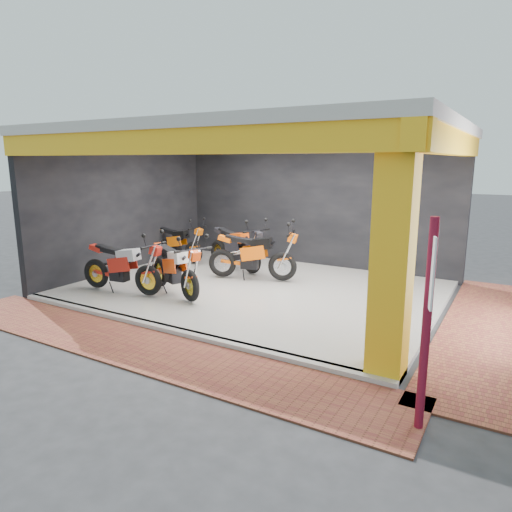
{
  "coord_description": "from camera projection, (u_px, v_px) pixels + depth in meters",
  "views": [
    {
      "loc": [
        5.2,
        -6.85,
        3.0
      ],
      "look_at": [
        0.12,
        1.8,
        0.9
      ],
      "focal_mm": 32.0,
      "sensor_mm": 36.0,
      "label": 1
    }
  ],
  "objects": [
    {
      "name": "header_beam_front",
      "position": [
        163.0,
        142.0,
        7.45
      ],
      "size": [
        8.4,
        0.3,
        0.4
      ],
      "primitive_type": "cube",
      "color": "yellow",
      "rests_on": "corner_column"
    },
    {
      "name": "ground",
      "position": [
        205.0,
        316.0,
        8.97
      ],
      "size": [
        80.0,
        80.0,
        0.0
      ],
      "primitive_type": "plane",
      "color": "#2D2D30",
      "rests_on": "ground"
    },
    {
      "name": "showroom_ceiling",
      "position": [
        256.0,
        133.0,
        9.92
      ],
      "size": [
        8.4,
        6.4,
        0.2
      ],
      "primitive_type": "cube",
      "color": "beige",
      "rests_on": "corner_column"
    },
    {
      "name": "header_beam_right",
      "position": [
        452.0,
        143.0,
        8.0
      ],
      "size": [
        0.3,
        6.4,
        0.4
      ],
      "primitive_type": "cube",
      "color": "yellow",
      "rests_on": "corner_column"
    },
    {
      "name": "moto_row_c",
      "position": [
        252.0,
        248.0,
        11.74
      ],
      "size": [
        2.45,
        1.59,
        1.41
      ],
      "primitive_type": null,
      "rotation": [
        0.0,
        0.0,
        -0.35
      ],
      "color": "black",
      "rests_on": "showroom_floor"
    },
    {
      "name": "left_wall",
      "position": [
        126.0,
        208.0,
        12.34
      ],
      "size": [
        0.2,
        6.2,
        3.5
      ],
      "primitive_type": "cube",
      "color": "black",
      "rests_on": "ground"
    },
    {
      "name": "moto_row_b",
      "position": [
        283.0,
        253.0,
        11.01
      ],
      "size": [
        2.52,
        1.5,
        1.45
      ],
      "primitive_type": null,
      "rotation": [
        0.0,
        0.0,
        0.28
      ],
      "color": "#FF630A",
      "rests_on": "showroom_floor"
    },
    {
      "name": "signpost",
      "position": [
        427.0,
        318.0,
        4.93
      ],
      "size": [
        0.13,
        0.33,
        2.43
      ],
      "rotation": [
        0.0,
        0.0,
        0.33
      ],
      "color": "maroon",
      "rests_on": "ground"
    },
    {
      "name": "back_wall",
      "position": [
        311.0,
        206.0,
        12.92
      ],
      "size": [
        8.2,
        0.2,
        3.5
      ],
      "primitive_type": "cube",
      "color": "black",
      "rests_on": "ground"
    },
    {
      "name": "paver_right",
      "position": [
        484.0,
        328.0,
        8.28
      ],
      "size": [
        1.4,
        7.0,
        0.03
      ],
      "primitive_type": "cube",
      "color": "brown",
      "rests_on": "ground"
    },
    {
      "name": "moto_hero",
      "position": [
        189.0,
        270.0,
        9.38
      ],
      "size": [
        2.41,
        1.67,
        1.38
      ],
      "primitive_type": null,
      "rotation": [
        0.0,
        0.0,
        -0.41
      ],
      "color": "#F8440A",
      "rests_on": "showroom_floor"
    },
    {
      "name": "moto_row_d",
      "position": [
        193.0,
        242.0,
        12.94
      ],
      "size": [
        2.11,
        0.87,
        1.27
      ],
      "primitive_type": null,
      "rotation": [
        0.0,
        0.0,
        -0.05
      ],
      "color": "#E16009",
      "rests_on": "showroom_floor"
    },
    {
      "name": "moto_row_a",
      "position": [
        147.0,
        265.0,
        9.8
      ],
      "size": [
        2.34,
        1.07,
        1.38
      ],
      "primitive_type": null,
      "rotation": [
        0.0,
        0.0,
        0.1
      ],
      "color": "#AD1D12",
      "rests_on": "showroom_floor"
    },
    {
      "name": "paver_front",
      "position": [
        139.0,
        347.0,
        7.45
      ],
      "size": [
        9.0,
        1.4,
        0.03
      ],
      "primitive_type": "cube",
      "color": "brown",
      "rests_on": "ground"
    },
    {
      "name": "floor_kerb",
      "position": [
        170.0,
        330.0,
        8.1
      ],
      "size": [
        8.0,
        0.2,
        0.1
      ],
      "primitive_type": "cube",
      "color": "silver",
      "rests_on": "ground"
    },
    {
      "name": "corner_column",
      "position": [
        393.0,
        256.0,
        6.12
      ],
      "size": [
        0.5,
        0.5,
        3.5
      ],
      "primitive_type": "cube",
      "color": "yellow",
      "rests_on": "ground"
    },
    {
      "name": "showroom_floor",
      "position": [
        256.0,
        290.0,
        10.65
      ],
      "size": [
        8.0,
        6.0,
        0.1
      ],
      "primitive_type": "cube",
      "color": "silver",
      "rests_on": "ground"
    }
  ]
}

